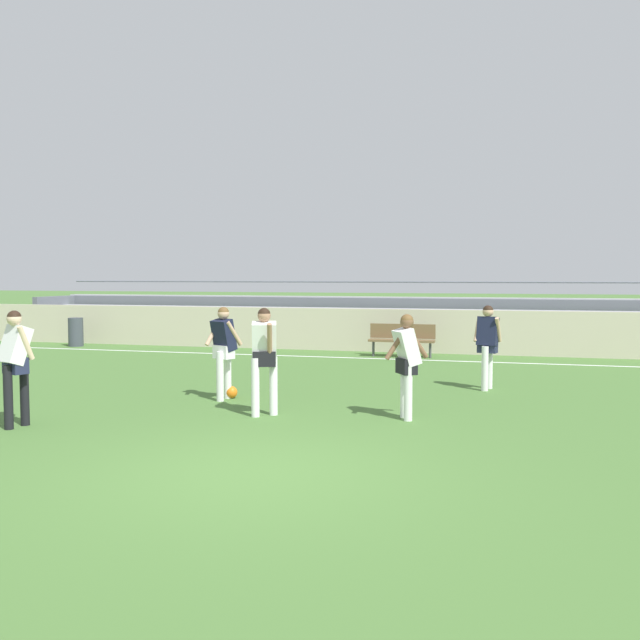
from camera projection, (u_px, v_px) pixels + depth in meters
name	position (u px, v px, depth m)	size (l,w,h in m)	color
ground_plane	(252.00, 473.00, 7.75)	(160.00, 160.00, 0.00)	#477033
field_line_sideline	(396.00, 359.00, 18.24)	(44.00, 0.12, 0.01)	white
sideline_wall	(405.00, 331.00, 19.85)	(48.00, 0.16, 1.25)	beige
bleacher_stand	(417.00, 318.00, 22.20)	(27.14, 2.73, 2.04)	#B2B2B7
bench_near_wall_gap	(402.00, 337.00, 18.77)	(1.80, 0.40, 0.90)	brown
trash_bin	(76.00, 332.00, 21.60)	(0.46, 0.46, 0.90)	#3D424C
player_dark_overlapping	(224.00, 345.00, 12.24)	(0.63, 0.46, 1.67)	white
player_white_wide_right	(264.00, 351.00, 10.83)	(0.47, 0.60, 1.72)	white
player_white_pressing_high	(15.00, 358.00, 10.01)	(0.56, 0.51, 1.72)	black
player_dark_on_ball	(488.00, 340.00, 13.33)	(0.54, 0.43, 1.65)	white
player_white_challenging	(407.00, 357.00, 10.58)	(0.66, 0.51, 1.64)	white
soccer_ball	(231.00, 392.00, 12.45)	(0.22, 0.22, 0.22)	orange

